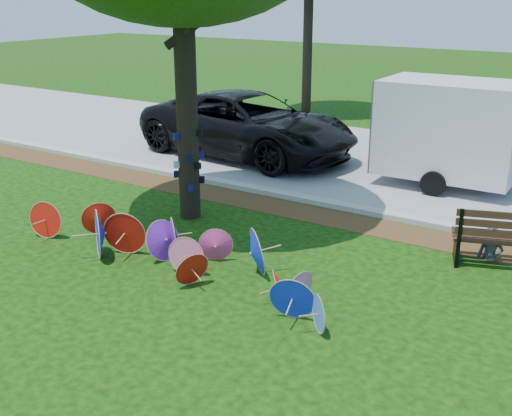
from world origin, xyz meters
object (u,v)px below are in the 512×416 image
Objects in this scene: parasol_pile at (173,247)px; cargo_trailer at (451,128)px; black_van at (248,125)px; person_left at (493,227)px.

cargo_trailer is (2.46, 7.49, 1.06)m from parasol_pile.
parasol_pile is at bearing -150.64° from black_van.
cargo_trailer is 2.60× the size of person_left.
cargo_trailer is at bearing -82.84° from black_van.
person_left is (2.11, -4.14, -0.81)m from cargo_trailer.
cargo_trailer is at bearing 71.81° from parasol_pile.
cargo_trailer is (5.75, 0.21, 0.53)m from black_van.
person_left is (7.86, -3.93, -0.28)m from black_van.
parasol_pile is 5.67m from person_left.
black_van is 5.24× the size of person_left.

